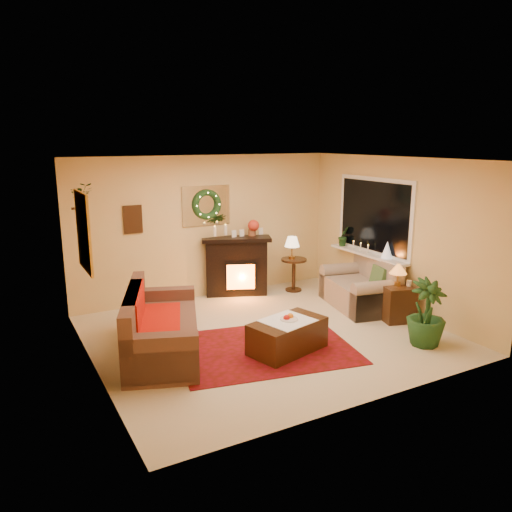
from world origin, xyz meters
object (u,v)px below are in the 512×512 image
side_table_round (294,274)px  coffee_table (287,337)px  sofa (163,323)px  loveseat (359,283)px  end_table_square (397,304)px  fireplace (236,266)px

side_table_round → coffee_table: 2.87m
sofa → side_table_round: bearing=46.8°
coffee_table → sofa: bearing=137.4°
side_table_round → loveseat: bearing=-70.0°
sofa → coffee_table: size_ratio=1.96×
end_table_square → coffee_table: 2.22m
side_table_round → coffee_table: (-1.62, -2.36, -0.12)m
sofa → loveseat: 3.63m
sofa → end_table_square: (3.72, -0.60, -0.16)m
fireplace → side_table_round: (1.08, -0.33, -0.23)m
fireplace → coffee_table: (-0.55, -2.69, -0.34)m
sofa → fireplace: size_ratio=1.85×
sofa → loveseat: size_ratio=1.40×
fireplace → end_table_square: (1.66, -2.49, -0.28)m
end_table_square → fireplace: bearing=123.7°
side_table_round → end_table_square: size_ratio=1.10×
coffee_table → end_table_square: bearing=-10.0°
loveseat → side_table_round: size_ratio=2.34×
sofa → loveseat: sofa is taller
end_table_square → sofa: bearing=170.8°
loveseat → side_table_round: (-0.49, 1.34, -0.09)m
fireplace → end_table_square: size_ratio=1.96×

